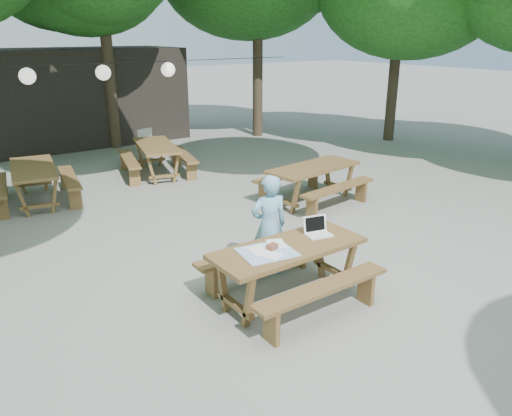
{
  "coord_description": "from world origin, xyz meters",
  "views": [
    {
      "loc": [
        -4.1,
        -5.41,
        3.28
      ],
      "look_at": [
        -0.46,
        -0.3,
        1.05
      ],
      "focal_mm": 35.0,
      "sensor_mm": 36.0,
      "label": 1
    }
  ],
  "objects": [
    {
      "name": "main_picnic_table",
      "position": [
        -0.46,
        -1.0,
        0.39
      ],
      "size": [
        2.0,
        1.58,
        0.75
      ],
      "color": "#4D351B",
      "rests_on": "ground"
    },
    {
      "name": "pavilion",
      "position": [
        0.5,
        10.5,
        1.4
      ],
      "size": [
        6.0,
        3.0,
        2.8
      ],
      "primitive_type": "cube",
      "color": "black",
      "rests_on": "ground"
    },
    {
      "name": "laptop",
      "position": [
        0.09,
        -0.92,
        0.81
      ],
      "size": [
        0.38,
        0.33,
        0.24
      ],
      "rotation": [
        0.0,
        0.0,
        -0.23
      ],
      "color": "white",
      "rests_on": "main_picnic_table"
    },
    {
      "name": "ground",
      "position": [
        0.0,
        0.0,
        0.0
      ],
      "size": [
        80.0,
        80.0,
        0.0
      ],
      "primitive_type": "plane",
      "color": "slate",
      "rests_on": "ground"
    },
    {
      "name": "picnic_table_far_e",
      "position": [
        0.7,
        5.43,
        0.39
      ],
      "size": [
        1.99,
        2.23,
        0.75
      ],
      "rotation": [
        0.0,
        0.0,
        1.33
      ],
      "color": "#4D351B",
      "rests_on": "ground"
    },
    {
      "name": "tabletop_clutter",
      "position": [
        -0.77,
        -0.99,
        0.76
      ],
      "size": [
        0.76,
        0.65,
        0.08
      ],
      "color": "#3B81C9",
      "rests_on": "main_picnic_table"
    },
    {
      "name": "plastic_chair",
      "position": [
        1.03,
        6.55,
        0.26
      ],
      "size": [
        0.55,
        0.55,
        0.9
      ],
      "rotation": [
        0.0,
        0.0,
        0.29
      ],
      "color": "silver",
      "rests_on": "ground"
    },
    {
      "name": "picnic_table_far_w",
      "position": [
        -2.16,
        4.94,
        0.39
      ],
      "size": [
        1.87,
        2.13,
        0.75
      ],
      "rotation": [
        0.0,
        0.0,
        1.41
      ],
      "color": "#4D351B",
      "rests_on": "ground"
    },
    {
      "name": "woman",
      "position": [
        -0.23,
        -0.29,
        0.73
      ],
      "size": [
        0.6,
        0.47,
        1.47
      ],
      "primitive_type": "imported",
      "rotation": [
        0.0,
        0.0,
        2.9
      ],
      "color": "#6FA7CB",
      "rests_on": "ground"
    },
    {
      "name": "picnic_table_ne",
      "position": [
        2.4,
        1.76,
        0.39
      ],
      "size": [
        2.08,
        1.8,
        0.75
      ],
      "rotation": [
        0.0,
        0.0,
        0.12
      ],
      "color": "#4D351B",
      "rests_on": "ground"
    },
    {
      "name": "paper_lanterns",
      "position": [
        -0.19,
        6.0,
        2.4
      ],
      "size": [
        9.0,
        0.34,
        0.38
      ],
      "color": "black",
      "rests_on": "ground"
    }
  ]
}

